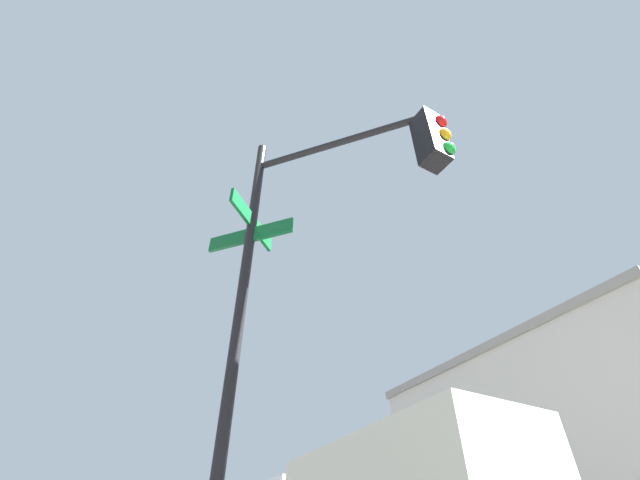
{
  "coord_description": "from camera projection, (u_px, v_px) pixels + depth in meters",
  "views": [
    {
      "loc": [
        -2.99,
        -8.07,
        1.11
      ],
      "look_at": [
        -6.98,
        -5.75,
        4.89
      ],
      "focal_mm": 23.66,
      "sensor_mm": 36.0,
      "label": 1
    }
  ],
  "objects": [
    {
      "name": "traffic_signal_near",
      "position": [
        331.0,
        224.0,
        4.64
      ],
      "size": [
        2.39,
        2.01,
        5.96
      ],
      "color": "black",
      "rests_on": "ground_plane"
    }
  ]
}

